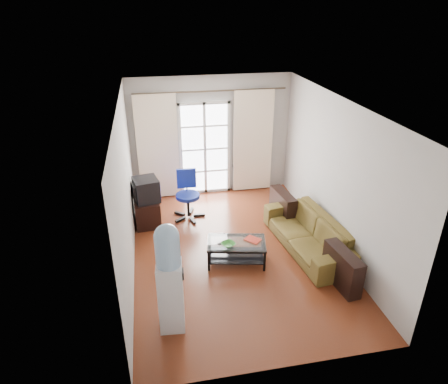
% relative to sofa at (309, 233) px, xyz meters
% --- Properties ---
extents(floor, '(5.20, 5.20, 0.00)m').
position_rel_sofa_xyz_m(floor, '(-1.33, 0.15, -0.32)').
color(floor, brown).
rests_on(floor, ground).
extents(ceiling, '(5.20, 5.20, 0.00)m').
position_rel_sofa_xyz_m(ceiling, '(-1.33, 0.15, 2.38)').
color(ceiling, white).
rests_on(ceiling, wall_back).
extents(wall_back, '(3.60, 0.02, 2.70)m').
position_rel_sofa_xyz_m(wall_back, '(-1.33, 2.75, 1.03)').
color(wall_back, '#B6B2AD').
rests_on(wall_back, floor).
extents(wall_front, '(3.60, 0.02, 2.70)m').
position_rel_sofa_xyz_m(wall_front, '(-1.33, -2.45, 1.03)').
color(wall_front, '#B6B2AD').
rests_on(wall_front, floor).
extents(wall_left, '(0.02, 5.20, 2.70)m').
position_rel_sofa_xyz_m(wall_left, '(-3.13, 0.15, 1.03)').
color(wall_left, '#B6B2AD').
rests_on(wall_left, floor).
extents(wall_right, '(0.02, 5.20, 2.70)m').
position_rel_sofa_xyz_m(wall_right, '(0.47, 0.15, 1.03)').
color(wall_right, '#B6B2AD').
rests_on(wall_right, floor).
extents(french_door, '(1.16, 0.06, 2.15)m').
position_rel_sofa_xyz_m(french_door, '(-1.48, 2.69, 0.76)').
color(french_door, white).
rests_on(french_door, wall_back).
extents(curtain_rod, '(3.30, 0.04, 0.04)m').
position_rel_sofa_xyz_m(curtain_rod, '(-1.33, 2.65, 2.06)').
color(curtain_rod, '#4C3F2D').
rests_on(curtain_rod, wall_back).
extents(curtain_left, '(0.90, 0.07, 2.35)m').
position_rel_sofa_xyz_m(curtain_left, '(-2.53, 2.63, 0.88)').
color(curtain_left, '#FFECCD').
rests_on(curtain_left, curtain_rod).
extents(curtain_right, '(0.90, 0.07, 2.35)m').
position_rel_sofa_xyz_m(curtain_right, '(-0.38, 2.63, 0.88)').
color(curtain_right, '#FFECCD').
rests_on(curtain_right, curtain_rod).
extents(radiator, '(0.64, 0.12, 0.64)m').
position_rel_sofa_xyz_m(radiator, '(-0.53, 2.65, 0.01)').
color(radiator, gray).
rests_on(radiator, floor).
extents(sofa, '(2.36, 1.36, 0.63)m').
position_rel_sofa_xyz_m(sofa, '(0.00, 0.00, 0.00)').
color(sofa, olive).
rests_on(sofa, floor).
extents(coffee_table, '(1.09, 0.76, 0.40)m').
position_rel_sofa_xyz_m(coffee_table, '(-1.38, -0.17, -0.06)').
color(coffee_table, silver).
rests_on(coffee_table, floor).
extents(bowl, '(0.39, 0.39, 0.06)m').
position_rel_sofa_xyz_m(bowl, '(-1.54, -0.25, 0.12)').
color(bowl, '#338831').
rests_on(bowl, coffee_table).
extents(book, '(0.44, 0.45, 0.02)m').
position_rel_sofa_xyz_m(book, '(-1.16, -0.23, 0.10)').
color(book, '#983412').
rests_on(book, coffee_table).
extents(remote, '(0.18, 0.10, 0.02)m').
position_rel_sofa_xyz_m(remote, '(-1.61, -0.16, 0.10)').
color(remote, black).
rests_on(remote, coffee_table).
extents(tv_stand, '(0.53, 0.76, 0.53)m').
position_rel_sofa_xyz_m(tv_stand, '(-2.86, 1.50, -0.05)').
color(tv_stand, black).
rests_on(tv_stand, floor).
extents(crt_tv, '(0.58, 0.58, 0.46)m').
position_rel_sofa_xyz_m(crt_tv, '(-2.86, 1.47, 0.44)').
color(crt_tv, black).
rests_on(crt_tv, tv_stand).
extents(task_chair, '(0.71, 0.71, 1.01)m').
position_rel_sofa_xyz_m(task_chair, '(-2.02, 1.59, -0.02)').
color(task_chair, black).
rests_on(task_chair, floor).
extents(water_cooler, '(0.38, 0.36, 1.65)m').
position_rel_sofa_xyz_m(water_cooler, '(-2.58, -1.48, 0.55)').
color(water_cooler, silver).
rests_on(water_cooler, floor).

